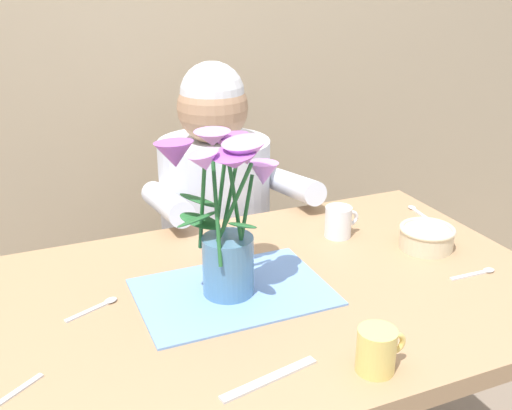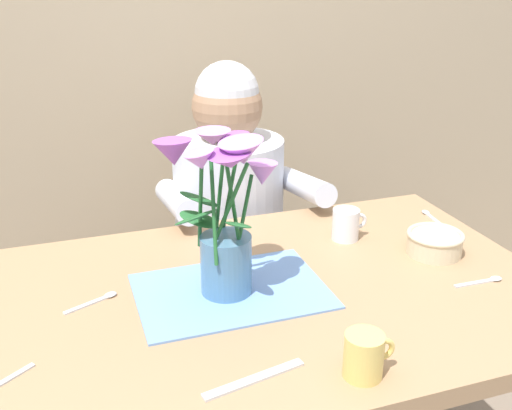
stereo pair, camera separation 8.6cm
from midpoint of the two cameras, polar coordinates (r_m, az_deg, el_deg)
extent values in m
cube|color=tan|center=(2.14, -7.05, 18.09)|extent=(4.00, 0.10, 2.50)
cube|color=#9E7A56|center=(1.31, 4.00, -8.77)|extent=(1.20, 0.80, 0.04)
cylinder|color=#9E7A56|center=(1.72, -18.71, -16.44)|extent=(0.06, 0.06, 0.70)
cylinder|color=#9E7A56|center=(1.99, 14.57, -10.37)|extent=(0.06, 0.06, 0.70)
cylinder|color=#4C4C56|center=(2.10, -1.16, -12.47)|extent=(0.30, 0.30, 0.40)
cylinder|color=silver|center=(1.88, -1.27, -1.11)|extent=(0.34, 0.34, 0.50)
sphere|color=#A37A5B|center=(1.78, -1.36, 9.33)|extent=(0.21, 0.21, 0.21)
sphere|color=silver|center=(1.77, -1.37, 10.59)|extent=(0.19, 0.19, 0.19)
cylinder|color=silver|center=(1.66, -6.08, 0.39)|extent=(0.07, 0.33, 0.12)
cylinder|color=silver|center=(1.78, 5.92, 1.85)|extent=(0.07, 0.33, 0.12)
cube|color=#6B93D1|center=(1.28, -0.44, -8.25)|extent=(0.40, 0.28, 0.00)
cylinder|color=teal|center=(1.25, -0.88, -5.81)|extent=(0.11, 0.11, 0.13)
cylinder|color=#23602D|center=(1.22, 0.87, -0.94)|extent=(0.06, 0.05, 0.16)
cone|color=#CC7FDB|center=(1.20, 2.68, 2.97)|extent=(0.08, 0.07, 0.05)
sphere|color=#E5D14C|center=(1.20, 2.68, 3.20)|extent=(0.02, 0.02, 0.02)
cylinder|color=#23602D|center=(1.23, -0.62, 0.58)|extent=(0.04, 0.05, 0.21)
cone|color=#A351B7|center=(1.23, -0.36, 5.93)|extent=(0.11, 0.11, 0.04)
sphere|color=#E5D14C|center=(1.23, -0.36, 6.15)|extent=(0.02, 0.02, 0.02)
cylinder|color=#23602D|center=(1.22, -1.49, 0.77)|extent=(0.02, 0.07, 0.23)
cone|color=#CC7FDB|center=(1.21, -2.11, 6.42)|extent=(0.11, 0.11, 0.03)
sphere|color=#E5D14C|center=(1.21, -2.11, 6.65)|extent=(0.02, 0.02, 0.02)
cylinder|color=#23602D|center=(1.20, -3.27, -0.04)|extent=(0.01, 0.07, 0.21)
cone|color=#A351B7|center=(1.17, -5.81, 4.95)|extent=(0.11, 0.11, 0.05)
sphere|color=#E5D14C|center=(1.16, -5.82, 5.19)|extent=(0.02, 0.02, 0.02)
cylinder|color=#23602D|center=(1.17, -1.94, -0.51)|extent=(0.02, 0.07, 0.21)
cone|color=#CC7FDB|center=(1.10, -3.13, 4.23)|extent=(0.07, 0.07, 0.04)
sphere|color=#E5D14C|center=(1.10, -3.13, 4.48)|extent=(0.02, 0.02, 0.02)
cylinder|color=#23602D|center=(1.17, -0.59, -0.50)|extent=(0.07, 0.07, 0.21)
cone|color=#A351B7|center=(1.10, -0.25, 4.25)|extent=(0.12, 0.11, 0.04)
sphere|color=#E5D14C|center=(1.10, -0.25, 4.50)|extent=(0.02, 0.02, 0.02)
cylinder|color=#23602D|center=(1.17, -0.04, -0.12)|extent=(0.04, 0.01, 0.23)
cone|color=#CC7FDB|center=(1.12, 0.89, 4.97)|extent=(0.11, 0.11, 0.06)
sphere|color=#E5D14C|center=(1.12, 0.89, 5.21)|extent=(0.02, 0.02, 0.02)
ellipsoid|color=#23602D|center=(1.19, -3.72, -1.21)|extent=(0.09, 0.05, 0.04)
ellipsoid|color=#23602D|center=(1.15, 0.43, -1.94)|extent=(0.05, 0.09, 0.04)
ellipsoid|color=#23602D|center=(1.23, -3.47, -1.40)|extent=(0.09, 0.09, 0.04)
ellipsoid|color=#23602D|center=(1.22, -3.47, 0.55)|extent=(0.09, 0.09, 0.03)
cylinder|color=beige|center=(1.51, 18.28, -3.59)|extent=(0.13, 0.13, 0.05)
torus|color=beige|center=(1.50, 18.39, -2.73)|extent=(0.14, 0.14, 0.01)
cube|color=silver|center=(1.04, 2.31, -16.35)|extent=(0.19, 0.05, 0.00)
cylinder|color=#E5C666|center=(1.05, 12.64, -13.91)|extent=(0.07, 0.07, 0.08)
torus|color=#E5C666|center=(1.07, 14.45, -13.25)|extent=(0.04, 0.01, 0.04)
cylinder|color=silver|center=(1.53, 10.17, -1.86)|extent=(0.07, 0.07, 0.08)
torus|color=silver|center=(1.54, 11.41, -1.53)|extent=(0.04, 0.01, 0.04)
cube|color=silver|center=(1.27, -14.01, -9.28)|extent=(0.10, 0.05, 0.00)
ellipsoid|color=silver|center=(1.29, -11.89, -8.42)|extent=(0.03, 0.03, 0.01)
cube|color=silver|center=(1.71, 18.15, -1.42)|extent=(0.02, 0.10, 0.00)
ellipsoid|color=silver|center=(1.75, 17.28, -0.67)|extent=(0.02, 0.03, 0.01)
cube|color=silver|center=(1.11, -20.51, -15.40)|extent=(0.09, 0.07, 0.00)
cube|color=silver|center=(1.41, 21.84, -6.97)|extent=(0.10, 0.01, 0.00)
ellipsoid|color=silver|center=(1.45, 23.56, -6.49)|extent=(0.03, 0.02, 0.01)
camera|label=1|loc=(0.04, -88.02, 0.80)|focal=41.85mm
camera|label=2|loc=(0.04, 91.98, -0.80)|focal=41.85mm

